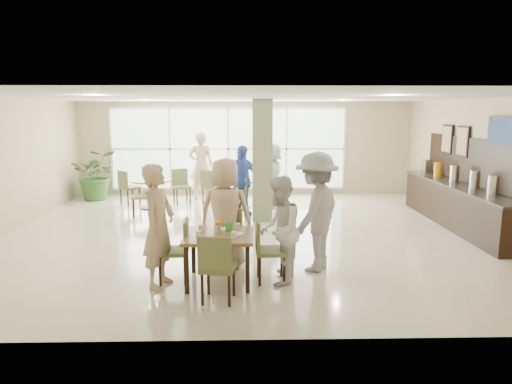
{
  "coord_description": "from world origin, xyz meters",
  "views": [
    {
      "loc": [
        0.01,
        -9.26,
        2.56
      ],
      "look_at": [
        0.2,
        -1.2,
        1.1
      ],
      "focal_mm": 32.0,
      "sensor_mm": 36.0,
      "label": 1
    }
  ],
  "objects_px": {
    "round_table_left": "(152,187)",
    "teen_right": "(279,230)",
    "round_table_right": "(238,187)",
    "adult_a": "(242,181)",
    "adult_b": "(272,175)",
    "main_table": "(219,239)",
    "teen_left": "(159,226)",
    "buffet_counter": "(457,202)",
    "teen_far": "(225,213)",
    "potted_plant": "(97,175)",
    "teen_standing": "(316,212)",
    "adult_standing": "(201,166)"
  },
  "relations": [
    {
      "from": "round_table_left",
      "to": "teen_right",
      "type": "relative_size",
      "value": 0.64
    },
    {
      "from": "round_table_left",
      "to": "round_table_right",
      "type": "relative_size",
      "value": 0.98
    },
    {
      "from": "adult_a",
      "to": "adult_b",
      "type": "bearing_deg",
      "value": 26.22
    },
    {
      "from": "main_table",
      "to": "teen_left",
      "type": "xyz_separation_m",
      "value": [
        -0.85,
        -0.12,
        0.24
      ]
    },
    {
      "from": "buffet_counter",
      "to": "teen_far",
      "type": "height_order",
      "value": "buffet_counter"
    },
    {
      "from": "teen_right",
      "to": "adult_b",
      "type": "bearing_deg",
      "value": -171.05
    },
    {
      "from": "teen_far",
      "to": "adult_a",
      "type": "distance_m",
      "value": 3.72
    },
    {
      "from": "main_table",
      "to": "potted_plant",
      "type": "bearing_deg",
      "value": 120.73
    },
    {
      "from": "round_table_right",
      "to": "teen_right",
      "type": "xyz_separation_m",
      "value": [
        0.69,
        -5.32,
        0.25
      ]
    },
    {
      "from": "teen_standing",
      "to": "main_table",
      "type": "bearing_deg",
      "value": -37.85
    },
    {
      "from": "buffet_counter",
      "to": "teen_right",
      "type": "relative_size",
      "value": 2.91
    },
    {
      "from": "teen_standing",
      "to": "adult_b",
      "type": "bearing_deg",
      "value": -141.71
    },
    {
      "from": "main_table",
      "to": "adult_a",
      "type": "bearing_deg",
      "value": 86.01
    },
    {
      "from": "round_table_left",
      "to": "buffet_counter",
      "type": "xyz_separation_m",
      "value": [
        7.15,
        -2.08,
        -0.0
      ]
    },
    {
      "from": "round_table_left",
      "to": "adult_standing",
      "type": "distance_m",
      "value": 1.74
    },
    {
      "from": "teen_right",
      "to": "adult_standing",
      "type": "relative_size",
      "value": 0.83
    },
    {
      "from": "teen_left",
      "to": "adult_a",
      "type": "xyz_separation_m",
      "value": [
        1.16,
        4.53,
        -0.04
      ]
    },
    {
      "from": "round_table_left",
      "to": "adult_b",
      "type": "height_order",
      "value": "adult_b"
    },
    {
      "from": "buffet_counter",
      "to": "teen_left",
      "type": "xyz_separation_m",
      "value": [
        -5.94,
        -3.35,
        0.35
      ]
    },
    {
      "from": "round_table_left",
      "to": "potted_plant",
      "type": "relative_size",
      "value": 0.71
    },
    {
      "from": "main_table",
      "to": "adult_a",
      "type": "xyz_separation_m",
      "value": [
        0.31,
        4.41,
        0.2
      ]
    },
    {
      "from": "teen_standing",
      "to": "adult_b",
      "type": "relative_size",
      "value": 1.12
    },
    {
      "from": "potted_plant",
      "to": "adult_b",
      "type": "xyz_separation_m",
      "value": [
        4.98,
        -1.13,
        0.13
      ]
    },
    {
      "from": "teen_left",
      "to": "teen_far",
      "type": "height_order",
      "value": "same"
    },
    {
      "from": "buffet_counter",
      "to": "teen_right",
      "type": "height_order",
      "value": "buffet_counter"
    },
    {
      "from": "teen_left",
      "to": "adult_b",
      "type": "relative_size",
      "value": 1.06
    },
    {
      "from": "potted_plant",
      "to": "adult_a",
      "type": "height_order",
      "value": "adult_a"
    },
    {
      "from": "main_table",
      "to": "round_table_left",
      "type": "height_order",
      "value": "same"
    },
    {
      "from": "buffet_counter",
      "to": "adult_b",
      "type": "xyz_separation_m",
      "value": [
        -3.98,
        2.15,
        0.3
      ]
    },
    {
      "from": "adult_a",
      "to": "main_table",
      "type": "bearing_deg",
      "value": -118.52
    },
    {
      "from": "adult_a",
      "to": "potted_plant",
      "type": "bearing_deg",
      "value": 128.72
    },
    {
      "from": "round_table_right",
      "to": "buffet_counter",
      "type": "relative_size",
      "value": 0.22
    },
    {
      "from": "round_table_left",
      "to": "adult_b",
      "type": "bearing_deg",
      "value": 1.41
    },
    {
      "from": "main_table",
      "to": "teen_standing",
      "type": "distance_m",
      "value": 1.63
    },
    {
      "from": "adult_standing",
      "to": "buffet_counter",
      "type": "bearing_deg",
      "value": 150.27
    },
    {
      "from": "main_table",
      "to": "buffet_counter",
      "type": "bearing_deg",
      "value": 32.44
    },
    {
      "from": "teen_far",
      "to": "main_table",
      "type": "bearing_deg",
      "value": 96.6
    },
    {
      "from": "teen_right",
      "to": "adult_b",
      "type": "distance_m",
      "value": 5.42
    },
    {
      "from": "teen_left",
      "to": "round_table_right",
      "type": "bearing_deg",
      "value": 4.0
    },
    {
      "from": "teen_right",
      "to": "adult_b",
      "type": "height_order",
      "value": "adult_b"
    },
    {
      "from": "round_table_left",
      "to": "teen_left",
      "type": "xyz_separation_m",
      "value": [
        1.21,
        -5.43,
        0.35
      ]
    },
    {
      "from": "potted_plant",
      "to": "adult_standing",
      "type": "relative_size",
      "value": 0.74
    },
    {
      "from": "main_table",
      "to": "round_table_right",
      "type": "relative_size",
      "value": 0.97
    },
    {
      "from": "round_table_right",
      "to": "teen_left",
      "type": "height_order",
      "value": "teen_left"
    },
    {
      "from": "main_table",
      "to": "teen_standing",
      "type": "xyz_separation_m",
      "value": [
        1.52,
        0.52,
        0.29
      ]
    },
    {
      "from": "buffet_counter",
      "to": "adult_standing",
      "type": "distance_m",
      "value": 6.81
    },
    {
      "from": "main_table",
      "to": "round_table_left",
      "type": "bearing_deg",
      "value": 111.24
    },
    {
      "from": "potted_plant",
      "to": "teen_standing",
      "type": "xyz_separation_m",
      "value": [
        5.4,
        -6.0,
        0.23
      ]
    },
    {
      "from": "potted_plant",
      "to": "teen_far",
      "type": "xyz_separation_m",
      "value": [
        3.95,
        -5.82,
        0.18
      ]
    },
    {
      "from": "round_table_right",
      "to": "teen_standing",
      "type": "xyz_separation_m",
      "value": [
        1.31,
        -4.78,
        0.4
      ]
    }
  ]
}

